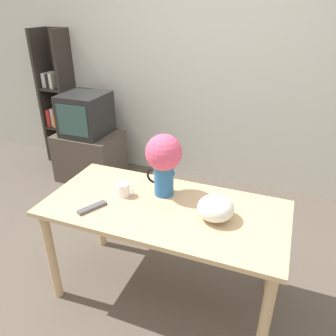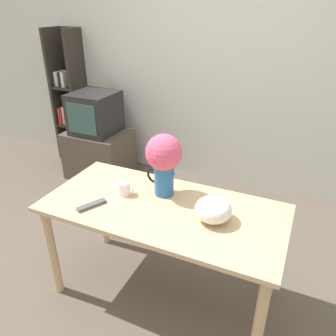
{
  "view_description": "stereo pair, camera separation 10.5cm",
  "coord_description": "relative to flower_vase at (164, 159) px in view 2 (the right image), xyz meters",
  "views": [
    {
      "loc": [
        0.81,
        -1.52,
        1.85
      ],
      "look_at": [
        0.15,
        0.18,
        0.92
      ],
      "focal_mm": 35.0,
      "sensor_mm": 36.0,
      "label": 1
    },
    {
      "loc": [
        0.91,
        -1.48,
        1.85
      ],
      "look_at": [
        0.15,
        0.18,
        0.92
      ],
      "focal_mm": 35.0,
      "sensor_mm": 36.0,
      "label": 2
    }
  ],
  "objects": [
    {
      "name": "tv_set",
      "position": [
        -1.37,
        1.15,
        -0.21
      ],
      "size": [
        0.45,
        0.48,
        0.44
      ],
      "color": "black",
      "rests_on": "tv_stand"
    },
    {
      "name": "tv_stand",
      "position": [
        -1.37,
        1.15,
        -0.71
      ],
      "size": [
        0.68,
        0.53,
        0.54
      ],
      "color": "#4C4238",
      "rests_on": "ground_plane"
    },
    {
      "name": "ground_plane",
      "position": [
        -0.12,
        -0.18,
        -0.98
      ],
      "size": [
        12.0,
        12.0,
        0.0
      ],
      "primitive_type": "plane",
      "color": "brown"
    },
    {
      "name": "remote_control",
      "position": [
        -0.34,
        -0.32,
        -0.24
      ],
      "size": [
        0.12,
        0.18,
        0.02
      ],
      "color": "#4C4C51",
      "rests_on": "table"
    },
    {
      "name": "coffee_mug",
      "position": [
        -0.23,
        -0.12,
        -0.21
      ],
      "size": [
        0.12,
        0.08,
        0.09
      ],
      "color": "white",
      "rests_on": "table"
    },
    {
      "name": "wall_back",
      "position": [
        -0.12,
        1.65,
        0.32
      ],
      "size": [
        8.0,
        0.05,
        2.6
      ],
      "color": "silver",
      "rests_on": "ground_plane"
    },
    {
      "name": "white_bowl",
      "position": [
        0.38,
        -0.15,
        -0.18
      ],
      "size": [
        0.21,
        0.21,
        0.14
      ],
      "color": "silver",
      "rests_on": "table"
    },
    {
      "name": "flower_vase",
      "position": [
        0.0,
        0.0,
        0.0
      ],
      "size": [
        0.24,
        0.23,
        0.41
      ],
      "color": "#235B9E",
      "rests_on": "table"
    },
    {
      "name": "bookshelf",
      "position": [
        -1.99,
        1.49,
        -0.21
      ],
      "size": [
        0.35,
        0.31,
        1.59
      ],
      "color": "#2D2823",
      "rests_on": "ground_plane"
    },
    {
      "name": "table",
      "position": [
        0.06,
        -0.14,
        -0.36
      ],
      "size": [
        1.49,
        0.71,
        0.73
      ],
      "color": "tan",
      "rests_on": "ground_plane"
    }
  ]
}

